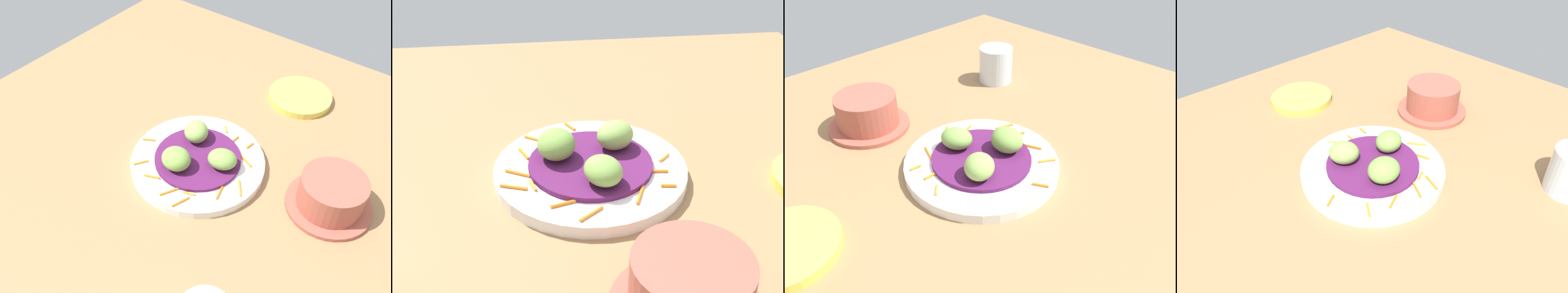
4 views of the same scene
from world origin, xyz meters
TOP-DOWN VIEW (x-y plane):
  - table_surface at (0.00, 0.00)cm, footprint 110.00×110.00cm
  - main_plate at (1.52, -4.27)cm, footprint 25.16×25.16cm
  - cabbage_bed at (1.52, -4.27)cm, footprint 16.21×16.21cm
  - carrot_garnish at (-0.51, -2.19)cm, footprint 23.39×22.55cm
  - guac_scoop_left at (3.18, 0.39)cm, footprint 5.72×5.20cm
  - guac_scoop_center at (-3.34, -5.17)cm, footprint 6.57×6.06cm
  - guac_scoop_right at (4.73, -8.03)cm, footprint 6.87×6.95cm
  - terracotta_bowl at (-22.39, -10.23)cm, footprint 14.95×14.95cm

SIDE VIEW (x-z plane):
  - table_surface at x=0.00cm, z-range 0.00..2.00cm
  - main_plate at x=1.52cm, z-range 2.00..3.68cm
  - carrot_garnish at x=-0.51cm, z-range 3.68..4.08cm
  - cabbage_bed at x=1.52cm, z-range 3.68..4.38cm
  - terracotta_bowl at x=-22.39cm, z-range 1.75..8.42cm
  - guac_scoop_center at x=-3.34cm, z-range 4.38..7.76cm
  - guac_scoop_right at x=4.73cm, z-range 4.38..8.16cm
  - guac_scoop_left at x=3.18cm, z-range 4.38..8.35cm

